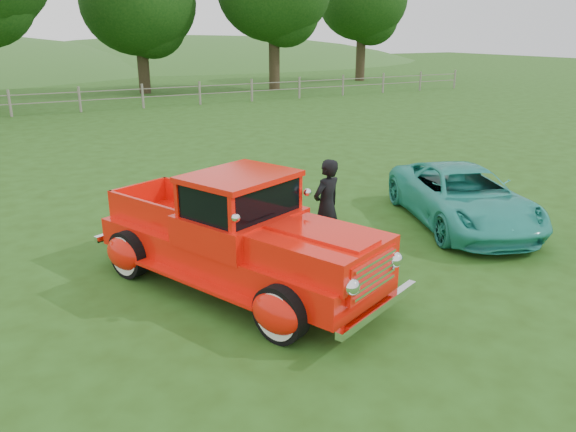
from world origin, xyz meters
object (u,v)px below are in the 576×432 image
red_pickup (238,237)px  man (326,206)px  tree_near_east (138,3)px  tree_far_east (363,0)px  teal_sedan (463,197)px

red_pickup → man: (1.93, 0.58, 0.04)m
tree_near_east → tree_far_east: (17.00, 1.00, 0.61)m
red_pickup → man: size_ratio=3.17×
tree_near_east → man: (-4.28, -27.54, -4.42)m
tree_near_east → teal_sedan: size_ratio=2.01×
tree_far_east → red_pickup: tree_far_east is taller
teal_sedan → tree_near_east: bearing=108.3°
tree_far_east → man: bearing=-126.7°
man → teal_sedan: bearing=161.5°
tree_near_east → red_pickup: tree_near_east is taller
tree_near_east → red_pickup: 29.14m
teal_sedan → red_pickup: bearing=-153.9°
man → tree_far_east: bearing=-143.7°
tree_near_east → red_pickup: size_ratio=1.58×
red_pickup → teal_sedan: size_ratio=1.27×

